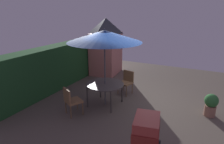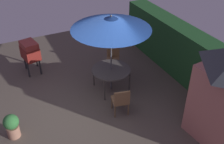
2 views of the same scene
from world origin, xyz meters
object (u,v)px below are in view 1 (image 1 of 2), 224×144
chair_far_side (71,100)px  patio_umbrella (105,36)px  garden_shed (106,46)px  patio_table (105,85)px  potted_plant_by_shed (211,104)px  bbq_grill (146,133)px  chair_near_shed (127,81)px

chair_far_side → patio_umbrella: bearing=-28.7°
garden_shed → patio_table: garden_shed is taller
chair_far_side → potted_plant_by_shed: bearing=-64.2°
garden_shed → potted_plant_by_shed: bearing=-116.2°
bbq_grill → chair_near_shed: (3.45, 1.84, -0.33)m
garden_shed → chair_near_shed: (-1.98, -1.97, -0.90)m
chair_near_shed → potted_plant_by_shed: chair_near_shed is taller
garden_shed → chair_near_shed: garden_shed is taller
patio_table → potted_plant_by_shed: (0.78, -3.28, -0.32)m
garden_shed → potted_plant_by_shed: 5.63m
chair_near_shed → potted_plant_by_shed: bearing=-98.6°
chair_far_side → potted_plant_by_shed: size_ratio=1.25×
chair_far_side → patio_table: bearing=-28.7°
garden_shed → patio_table: bearing=-152.4°
patio_table → chair_far_side: (-1.10, 0.60, -0.20)m
patio_umbrella → potted_plant_by_shed: patio_umbrella is taller
bbq_grill → chair_near_shed: size_ratio=1.33×
patio_table → chair_far_side: chair_far_side is taller
chair_near_shed → chair_far_side: (-2.33, 0.88, 0.00)m
patio_table → chair_near_shed: 1.28m
patio_table → chair_far_side: size_ratio=1.41×
patio_table → bbq_grill: (-2.21, -2.12, 0.13)m
patio_umbrella → chair_far_side: patio_umbrella is taller
garden_shed → chair_far_side: bearing=-165.9°
patio_table → chair_near_shed: bearing=-12.8°
patio_table → bbq_grill: bearing=-136.2°
garden_shed → potted_plant_by_shed: size_ratio=3.86×
patio_umbrella → bbq_grill: (-2.21, -2.12, -1.53)m
garden_shed → patio_umbrella: garden_shed is taller
patio_table → potted_plant_by_shed: bearing=-76.6°
bbq_grill → chair_far_side: bbq_grill is taller
potted_plant_by_shed → patio_umbrella: bearing=103.4°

